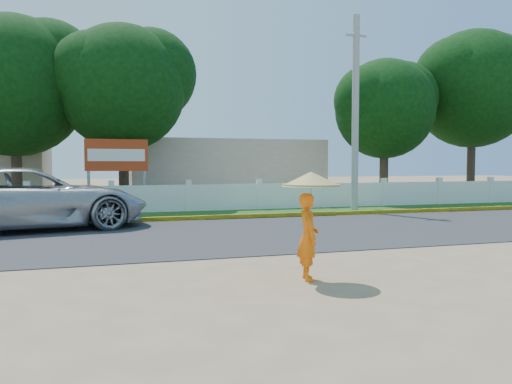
# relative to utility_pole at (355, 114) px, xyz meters

# --- Properties ---
(ground) EXTENTS (120.00, 120.00, 0.00)m
(ground) POSITION_rel_utility_pole_xyz_m (-6.42, -9.21, -3.92)
(ground) COLOR #9E8460
(ground) RESTS_ON ground
(road) EXTENTS (60.00, 7.00, 0.02)m
(road) POSITION_rel_utility_pole_xyz_m (-6.42, -4.71, -3.91)
(road) COLOR #38383A
(road) RESTS_ON ground
(grass_verge) EXTENTS (60.00, 3.50, 0.03)m
(grass_verge) POSITION_rel_utility_pole_xyz_m (-6.42, 0.54, -3.91)
(grass_verge) COLOR #2D601E
(grass_verge) RESTS_ON ground
(curb) EXTENTS (40.00, 0.18, 0.16)m
(curb) POSITION_rel_utility_pole_xyz_m (-6.42, -1.16, -3.84)
(curb) COLOR yellow
(curb) RESTS_ON ground
(fence) EXTENTS (40.00, 0.10, 1.10)m
(fence) POSITION_rel_utility_pole_xyz_m (-6.42, 1.99, -3.37)
(fence) COLOR silver
(fence) RESTS_ON ground
(building_near) EXTENTS (10.00, 6.00, 3.20)m
(building_near) POSITION_rel_utility_pole_xyz_m (-3.42, 8.79, -2.32)
(building_near) COLOR #B7AD99
(building_near) RESTS_ON ground
(utility_pole) EXTENTS (0.28, 0.28, 7.85)m
(utility_pole) POSITION_rel_utility_pole_xyz_m (0.00, 0.00, 0.00)
(utility_pole) COLOR #989895
(utility_pole) RESTS_ON ground
(vehicle) EXTENTS (7.10, 4.42, 1.83)m
(vehicle) POSITION_rel_utility_pole_xyz_m (-11.74, -2.17, -3.01)
(vehicle) COLOR #A9ACB1
(vehicle) RESTS_ON ground
(monk_with_parasol) EXTENTS (1.00, 1.00, 1.81)m
(monk_with_parasol) POSITION_rel_utility_pole_xyz_m (-6.49, -10.43, -2.74)
(monk_with_parasol) COLOR orange
(monk_with_parasol) RESTS_ON ground
(billboard) EXTENTS (2.50, 0.13, 2.95)m
(billboard) POSITION_rel_utility_pole_xyz_m (-9.18, 3.09, -1.78)
(billboard) COLOR gray
(billboard) RESTS_ON ground
(tree_row) EXTENTS (36.88, 7.27, 9.28)m
(tree_row) POSITION_rel_utility_pole_xyz_m (-4.21, 4.95, 1.36)
(tree_row) COLOR #473828
(tree_row) RESTS_ON ground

